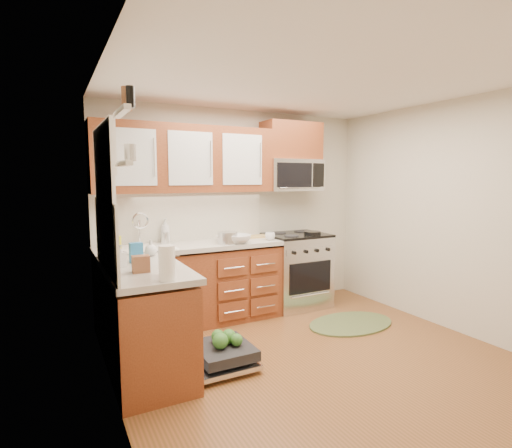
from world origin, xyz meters
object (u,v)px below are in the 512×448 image
microwave (292,175)px  upper_cabinets (186,159)px  bowl_a (227,238)px  sink (145,260)px  range (296,270)px  rug (351,323)px  cup (270,236)px  skillet (312,233)px  paper_towel_roll (167,263)px  dishwasher (219,356)px  cutting_board (258,236)px  stock_pot (228,238)px  bowl_b (237,239)px

microwave → upper_cabinets: bearing=179.0°
upper_cabinets → bowl_a: (0.45, -0.13, -0.92)m
sink → range: bearing=0.3°
microwave → rug: microwave is taller
range → bowl_a: size_ratio=3.73×
microwave → cup: 0.92m
skillet → paper_towel_roll: 2.57m
dishwasher → cutting_board: 1.83m
range → microwave: 1.23m
skillet → bowl_a: skillet is taller
stock_pot → bowl_a: size_ratio=0.88×
bowl_a → bowl_b: (0.04, -0.20, 0.02)m
stock_pot → bowl_b: stock_pot is taller
microwave → cup: size_ratio=6.50×
dishwasher → sink: bearing=109.2°
dishwasher → cup: size_ratio=5.98×
sink → rug: bearing=-22.0°
microwave → dishwasher: size_ratio=1.09×
cutting_board → bowl_a: bearing=-167.6°
cutting_board → bowl_b: bowl_b is taller
range → microwave: (0.00, 0.12, 1.23)m
sink → cutting_board: 1.44m
range → paper_towel_roll: paper_towel_roll is taller
sink → microwave: bearing=3.9°
dishwasher → bowl_b: size_ratio=2.28×
dishwasher → cutting_board: bearing=50.2°
skillet → cup: size_ratio=1.82×
sink → cup: cup is taller
bowl_a → bowl_b: 0.20m
cup → sink: bearing=174.2°
rug → microwave: bearing=100.7°
bowl_a → cup: (0.48, -0.18, 0.01)m
dishwasher → stock_pot: size_ratio=3.11×
sink → stock_pot: size_ratio=2.75×
skillet → stock_pot: (-1.18, -0.02, 0.02)m
sink → rug: (2.12, -0.86, -0.79)m
microwave → bowl_b: microwave is taller
bowl_b → paper_towel_roll: bearing=-132.2°
microwave → bowl_b: 1.21m
range → rug: range is taller
upper_cabinets → bowl_a: bearing=-15.7°
dishwasher → cup: bearing=42.5°
range → bowl_a: bowl_a is taller
skillet → paper_towel_roll: paper_towel_roll is taller
bowl_b → dishwasher: bearing=-123.2°
cup → rug: bearing=-46.7°
sink → paper_towel_roll: (-0.14, -1.44, 0.25)m
sink → stock_pot: (0.89, -0.16, 0.19)m
rug → sink: bearing=158.0°
microwave → cutting_board: size_ratio=2.59×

